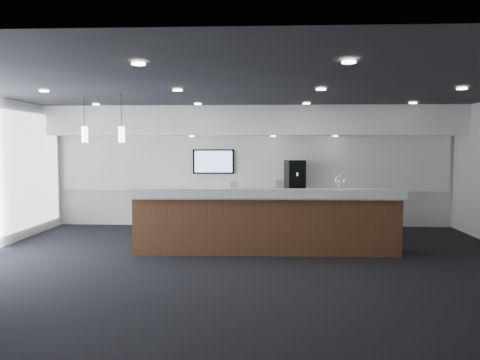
{
  "coord_description": "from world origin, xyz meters",
  "views": [
    {
      "loc": [
        0.22,
        -7.9,
        2.01
      ],
      "look_at": [
        -0.21,
        1.3,
        1.37
      ],
      "focal_mm": 35.0,
      "sensor_mm": 36.0,
      "label": 1
    }
  ],
  "objects": [
    {
      "name": "ground",
      "position": [
        0.0,
        0.0,
        0.0
      ],
      "size": [
        10.0,
        10.0,
        0.0
      ],
      "primitive_type": "plane",
      "color": "black",
      "rests_on": "ground"
    },
    {
      "name": "ceiling",
      "position": [
        0.0,
        0.0,
        3.0
      ],
      "size": [
        10.0,
        8.0,
        0.02
      ],
      "primitive_type": "cube",
      "color": "black",
      "rests_on": "back_wall"
    },
    {
      "name": "back_wall",
      "position": [
        0.0,
        4.0,
        1.5
      ],
      "size": [
        10.0,
        0.02,
        3.0
      ],
      "primitive_type": "cube",
      "color": "silver",
      "rests_on": "ground"
    },
    {
      "name": "soffit_bulkhead",
      "position": [
        0.0,
        3.55,
        2.65
      ],
      "size": [
        10.0,
        0.9,
        0.7
      ],
      "primitive_type": "cube",
      "color": "white",
      "rests_on": "back_wall"
    },
    {
      "name": "alcove_panel",
      "position": [
        0.0,
        3.97,
        1.6
      ],
      "size": [
        9.8,
        0.06,
        1.4
      ],
      "primitive_type": "cube",
      "color": "white",
      "rests_on": "back_wall"
    },
    {
      "name": "back_credenza",
      "position": [
        -0.0,
        3.64,
        0.48
      ],
      "size": [
        5.06,
        0.66,
        0.95
      ],
      "color": "gray",
      "rests_on": "ground"
    },
    {
      "name": "wall_tv",
      "position": [
        -1.0,
        3.91,
        1.65
      ],
      "size": [
        1.05,
        0.08,
        0.62
      ],
      "color": "black",
      "rests_on": "back_wall"
    },
    {
      "name": "pendant_left",
      "position": [
        -2.4,
        0.8,
        2.25
      ],
      "size": [
        0.12,
        0.12,
        0.3
      ],
      "primitive_type": "cylinder",
      "color": "#FFF2C6",
      "rests_on": "ceiling"
    },
    {
      "name": "pendant_right",
      "position": [
        -3.1,
        0.8,
        2.25
      ],
      "size": [
        0.12,
        0.12,
        0.3
      ],
      "primitive_type": "cylinder",
      "color": "#FFF2C6",
      "rests_on": "ceiling"
    },
    {
      "name": "ceiling_can_lights",
      "position": [
        0.0,
        0.0,
        2.97
      ],
      "size": [
        7.0,
        5.0,
        0.02
      ],
      "primitive_type": null,
      "color": "white",
      "rests_on": "ceiling"
    },
    {
      "name": "service_counter",
      "position": [
        0.3,
        0.95,
        0.58
      ],
      "size": [
        5.06,
        0.9,
        1.49
      ],
      "rotation": [
        0.0,
        0.0,
        0.01
      ],
      "color": "#4F321A",
      "rests_on": "ground"
    },
    {
      "name": "coffee_machine",
      "position": [
        1.04,
        3.66,
        1.32
      ],
      "size": [
        0.52,
        0.6,
        0.74
      ],
      "rotation": [
        0.0,
        0.0,
        0.22
      ],
      "color": "black",
      "rests_on": "back_credenza"
    },
    {
      "name": "info_sign_left",
      "position": [
        -0.46,
        3.54,
        1.06
      ],
      "size": [
        0.16,
        0.07,
        0.22
      ],
      "primitive_type": "cube",
      "rotation": [
        0.0,
        0.0,
        0.33
      ],
      "color": "silver",
      "rests_on": "back_credenza"
    },
    {
      "name": "info_sign_right",
      "position": [
        0.65,
        3.52,
        1.09
      ],
      "size": [
        0.2,
        0.09,
        0.27
      ],
      "primitive_type": "cube",
      "rotation": [
        0.0,
        0.0,
        0.33
      ],
      "color": "silver",
      "rests_on": "back_credenza"
    },
    {
      "name": "cup_0",
      "position": [
        1.37,
        3.53,
        1.0
      ],
      "size": [
        0.1,
        0.1,
        0.09
      ],
      "primitive_type": "imported",
      "color": "white",
      "rests_on": "back_credenza"
    },
    {
      "name": "cup_1",
      "position": [
        1.23,
        3.53,
        1.0
      ],
      "size": [
        0.14,
        0.14,
        0.09
      ],
      "primitive_type": "imported",
      "rotation": [
        0.0,
        0.0,
        0.65
      ],
      "color": "white",
      "rests_on": "back_credenza"
    },
    {
      "name": "cup_2",
      "position": [
        1.09,
        3.53,
        1.0
      ],
      "size": [
        0.12,
        0.12,
        0.09
      ],
      "primitive_type": "imported",
      "rotation": [
        0.0,
        0.0,
        1.29
      ],
      "color": "white",
      "rests_on": "back_credenza"
    },
    {
      "name": "cup_3",
      "position": [
        0.95,
        3.53,
        1.0
      ],
      "size": [
        0.13,
        0.13,
        0.09
      ],
      "primitive_type": "imported",
      "rotation": [
        0.0,
        0.0,
        1.94
      ],
      "color": "white",
      "rests_on": "back_credenza"
    }
  ]
}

